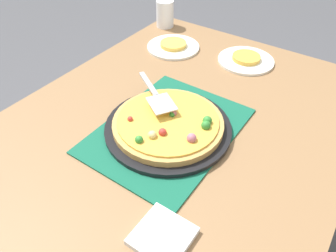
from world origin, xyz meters
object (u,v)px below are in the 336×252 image
pizza_server (156,95)px  napkin_stack (163,236)px  pizza_pan (168,128)px  plate_far_right (246,60)px  pizza (168,123)px  served_slice_right (246,57)px  served_slice_left (173,44)px  plate_near_left (173,47)px  cup_far (165,14)px

pizza_server → napkin_stack: pizza_server is taller
pizza_pan → plate_far_right: 0.52m
pizza → served_slice_right: size_ratio=3.00×
plate_far_right → served_slice_left: (0.07, -0.30, 0.01)m
plate_far_right → served_slice_right: (0.00, 0.00, 0.01)m
pizza_pan → plate_far_right: (-0.51, 0.02, -0.01)m
plate_near_left → plate_far_right: bearing=103.3°
plate_far_right → pizza: bearing=-2.0°
pizza → cup_far: (-0.60, -0.43, 0.03)m
pizza → plate_far_right: 0.52m
plate_far_right → served_slice_right: size_ratio=2.00×
napkin_stack → cup_far: bearing=-145.3°
pizza_pan → served_slice_right: bearing=177.7°
plate_far_right → napkin_stack: size_ratio=1.83×
pizza → pizza_server: bearing=-122.5°
served_slice_right → pizza_server: (0.46, -0.10, 0.05)m
served_slice_left → cup_far: 0.22m
pizza_pan → pizza: bearing=70.5°
served_slice_left → cup_far: cup_far is taller
plate_far_right → napkin_stack: 0.83m
plate_far_right → served_slice_left: served_slice_left is taller
pizza_pan → plate_far_right: pizza_pan is taller
served_slice_left → pizza: bearing=32.4°
served_slice_left → pizza_server: (0.39, 0.20, 0.05)m
pizza_pan → plate_near_left: pizza_pan is taller
cup_far → napkin_stack: (0.90, 0.62, -0.05)m
plate_near_left → plate_far_right: same height
pizza → pizza_server: 0.11m
plate_near_left → served_slice_left: served_slice_left is taller
pizza → napkin_stack: size_ratio=2.75×
plate_near_left → served_slice_left: bearing=0.0°
plate_near_left → plate_far_right: 0.31m
served_slice_left → napkin_stack: (0.74, 0.47, -0.01)m
napkin_stack → plate_far_right: bearing=-168.2°
plate_near_left → served_slice_right: bearing=103.3°
served_slice_right → pizza_server: pizza_server is taller
served_slice_left → served_slice_right: (-0.07, 0.30, 0.00)m
pizza_pan → served_slice_left: 0.52m
plate_near_left → cup_far: cup_far is taller
pizza → served_slice_right: pizza is taller
plate_far_right → pizza_server: (0.46, -0.10, 0.06)m
napkin_stack → served_slice_right: bearing=-168.2°
pizza → cup_far: cup_far is taller
pizza → plate_far_right: bearing=178.0°
plate_near_left → cup_far: size_ratio=1.83×
plate_far_right → pizza_server: 0.48m
plate_far_right → napkin_stack: (0.81, 0.17, 0.00)m
pizza → plate_near_left: 0.53m
pizza_server → napkin_stack: (0.35, 0.27, -0.06)m
pizza → plate_far_right: pizza is taller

